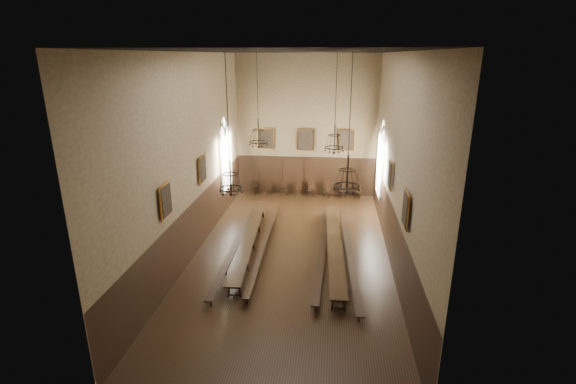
% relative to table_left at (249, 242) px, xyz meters
% --- Properties ---
extents(floor, '(9.00, 18.00, 0.02)m').
position_rel_table_left_xyz_m(floor, '(2.06, -0.24, -0.37)').
color(floor, black).
rests_on(floor, ground).
extents(ceiling, '(9.00, 18.00, 0.02)m').
position_rel_table_left_xyz_m(ceiling, '(2.06, -0.24, 8.65)').
color(ceiling, black).
rests_on(ceiling, ground).
extents(wall_back, '(9.00, 0.02, 9.00)m').
position_rel_table_left_xyz_m(wall_back, '(2.06, 8.77, 4.14)').
color(wall_back, olive).
rests_on(wall_back, ground).
extents(wall_front, '(9.00, 0.02, 9.00)m').
position_rel_table_left_xyz_m(wall_front, '(2.06, -9.25, 4.14)').
color(wall_front, olive).
rests_on(wall_front, ground).
extents(wall_left, '(0.02, 18.00, 9.00)m').
position_rel_table_left_xyz_m(wall_left, '(-2.45, -0.24, 4.14)').
color(wall_left, olive).
rests_on(wall_left, ground).
extents(wall_right, '(0.02, 18.00, 9.00)m').
position_rel_table_left_xyz_m(wall_right, '(6.57, -0.24, 4.14)').
color(wall_right, olive).
rests_on(wall_right, ground).
extents(wainscot_panelling, '(9.00, 18.00, 2.50)m').
position_rel_table_left_xyz_m(wainscot_panelling, '(2.06, -0.24, 0.89)').
color(wainscot_panelling, black).
rests_on(wainscot_panelling, floor).
extents(table_left, '(1.22, 9.30, 0.72)m').
position_rel_table_left_xyz_m(table_left, '(0.00, 0.00, 0.00)').
color(table_left, black).
rests_on(table_left, floor).
extents(table_right, '(1.02, 9.39, 0.73)m').
position_rel_table_left_xyz_m(table_right, '(4.04, -0.40, 0.00)').
color(table_right, black).
rests_on(table_right, floor).
extents(bench_left_outer, '(0.47, 10.25, 0.46)m').
position_rel_table_left_xyz_m(bench_left_outer, '(-0.55, -0.12, -0.07)').
color(bench_left_outer, black).
rests_on(bench_left_outer, floor).
extents(bench_left_inner, '(0.54, 9.82, 0.44)m').
position_rel_table_left_xyz_m(bench_left_inner, '(0.71, -0.01, -0.08)').
color(bench_left_inner, black).
rests_on(bench_left_inner, floor).
extents(bench_right_inner, '(0.54, 10.09, 0.45)m').
position_rel_table_left_xyz_m(bench_right_inner, '(3.50, -0.06, -0.07)').
color(bench_right_inner, black).
rests_on(bench_right_inner, floor).
extents(bench_right_outer, '(0.79, 10.42, 0.47)m').
position_rel_table_left_xyz_m(bench_right_outer, '(4.70, -0.40, -0.06)').
color(bench_right_outer, black).
rests_on(bench_right_outer, floor).
extents(chair_0, '(0.49, 0.49, 0.90)m').
position_rel_table_left_xyz_m(chair_0, '(-1.40, 8.37, -0.09)').
color(chair_0, black).
rests_on(chair_0, floor).
extents(chair_1, '(0.40, 0.40, 0.90)m').
position_rel_table_left_xyz_m(chair_1, '(-0.35, 8.35, -0.09)').
color(chair_1, black).
rests_on(chair_1, floor).
extents(chair_2, '(0.42, 0.42, 0.92)m').
position_rel_table_left_xyz_m(chair_2, '(0.65, 8.36, -0.09)').
color(chair_2, black).
rests_on(chair_2, floor).
extents(chair_3, '(0.44, 0.44, 0.93)m').
position_rel_table_left_xyz_m(chair_3, '(1.65, 8.32, -0.08)').
color(chair_3, black).
rests_on(chair_3, floor).
extents(chair_4, '(0.41, 0.41, 0.86)m').
position_rel_table_left_xyz_m(chair_4, '(2.48, 8.31, -0.10)').
color(chair_4, black).
rests_on(chair_4, floor).
extents(chair_5, '(0.53, 0.53, 1.04)m').
position_rel_table_left_xyz_m(chair_5, '(3.52, 8.24, -0.05)').
color(chair_5, black).
rests_on(chair_5, floor).
extents(chair_6, '(0.46, 0.46, 0.89)m').
position_rel_table_left_xyz_m(chair_6, '(4.54, 8.31, -0.09)').
color(chair_6, black).
rests_on(chair_6, floor).
extents(chair_7, '(0.46, 0.46, 0.91)m').
position_rel_table_left_xyz_m(chair_7, '(5.51, 8.24, -0.09)').
color(chair_7, black).
rests_on(chair_7, floor).
extents(chandelier_back_left, '(0.92, 0.92, 4.35)m').
position_rel_table_left_xyz_m(chandelier_back_left, '(0.19, 2.04, 4.73)').
color(chandelier_back_left, black).
rests_on(chandelier_back_left, ceiling).
extents(chandelier_back_right, '(0.92, 0.92, 4.50)m').
position_rel_table_left_xyz_m(chandelier_back_right, '(3.87, 1.83, 4.58)').
color(chandelier_back_right, black).
rests_on(chandelier_back_right, ceiling).
extents(chandelier_front_left, '(0.87, 0.87, 5.06)m').
position_rel_table_left_xyz_m(chandelier_front_left, '(0.05, -3.22, 4.06)').
color(chandelier_front_left, black).
rests_on(chandelier_front_left, ceiling).
extents(chandelier_front_right, '(0.94, 0.94, 4.89)m').
position_rel_table_left_xyz_m(chandelier_front_right, '(4.38, -2.98, 4.21)').
color(chandelier_front_right, black).
rests_on(chandelier_front_right, ceiling).
extents(portrait_back_0, '(1.10, 0.12, 1.40)m').
position_rel_table_left_xyz_m(portrait_back_0, '(-0.54, 8.64, 3.34)').
color(portrait_back_0, '#AE7129').
rests_on(portrait_back_0, wall_back).
extents(portrait_back_1, '(1.10, 0.12, 1.40)m').
position_rel_table_left_xyz_m(portrait_back_1, '(2.06, 8.64, 3.34)').
color(portrait_back_1, '#AE7129').
rests_on(portrait_back_1, wall_back).
extents(portrait_back_2, '(1.10, 0.12, 1.40)m').
position_rel_table_left_xyz_m(portrait_back_2, '(4.66, 8.64, 3.34)').
color(portrait_back_2, '#AE7129').
rests_on(portrait_back_2, wall_back).
extents(portrait_left_0, '(0.12, 1.00, 1.30)m').
position_rel_table_left_xyz_m(portrait_left_0, '(-2.32, 0.76, 3.34)').
color(portrait_left_0, '#AE7129').
rests_on(portrait_left_0, wall_left).
extents(portrait_left_1, '(0.12, 1.00, 1.30)m').
position_rel_table_left_xyz_m(portrait_left_1, '(-2.32, -3.74, 3.34)').
color(portrait_left_1, '#AE7129').
rests_on(portrait_left_1, wall_left).
extents(portrait_right_0, '(0.12, 1.00, 1.30)m').
position_rel_table_left_xyz_m(portrait_right_0, '(6.44, 0.76, 3.34)').
color(portrait_right_0, '#AE7129').
rests_on(portrait_right_0, wall_right).
extents(portrait_right_1, '(0.12, 1.00, 1.30)m').
position_rel_table_left_xyz_m(portrait_right_1, '(6.44, -3.74, 3.34)').
color(portrait_right_1, '#AE7129').
rests_on(portrait_right_1, wall_right).
extents(window_right, '(0.20, 2.20, 4.60)m').
position_rel_table_left_xyz_m(window_right, '(6.49, 5.26, 3.04)').
color(window_right, white).
rests_on(window_right, wall_right).
extents(window_left, '(0.20, 2.20, 4.60)m').
position_rel_table_left_xyz_m(window_left, '(-2.37, 5.26, 3.04)').
color(window_left, white).
rests_on(window_left, wall_left).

